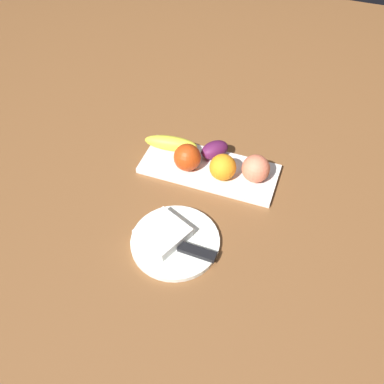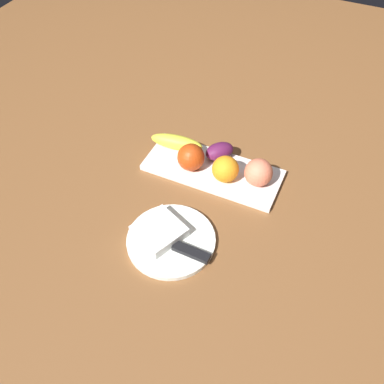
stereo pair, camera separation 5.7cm
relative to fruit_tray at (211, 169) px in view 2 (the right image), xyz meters
name	(u,v)px [view 2 (the right image)]	position (x,y,z in m)	size (l,w,h in m)	color
ground_plane	(212,172)	(0.00, 0.00, -0.01)	(2.40, 2.40, 0.00)	brown
fruit_tray	(211,169)	(0.00, 0.00, 0.00)	(0.37, 0.15, 0.02)	white
apple	(191,157)	(0.05, 0.02, 0.04)	(0.07, 0.07, 0.07)	#BD3D11
banana	(177,142)	(0.12, -0.03, 0.03)	(0.15, 0.04, 0.04)	yellow
orange_near_apple	(225,169)	(-0.05, 0.02, 0.04)	(0.07, 0.07, 0.07)	orange
peach	(258,174)	(-0.13, 0.01, 0.04)	(0.07, 0.07, 0.07)	#EC7958
grape_bunch	(218,151)	(0.00, -0.04, 0.03)	(0.08, 0.05, 0.05)	#561943
dinner_plate	(170,240)	(0.00, 0.25, 0.00)	(0.21, 0.21, 0.01)	white
folded_napkin	(159,231)	(0.03, 0.25, 0.02)	(0.10, 0.10, 0.03)	white
knife	(185,250)	(-0.05, 0.27, 0.01)	(0.18, 0.03, 0.01)	silver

